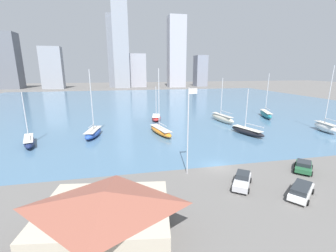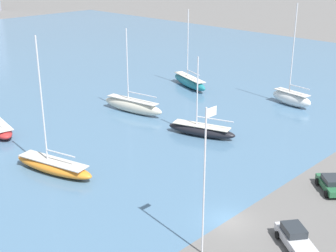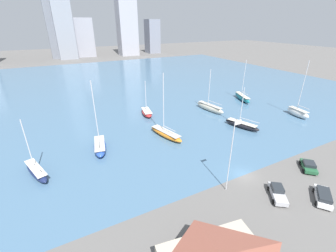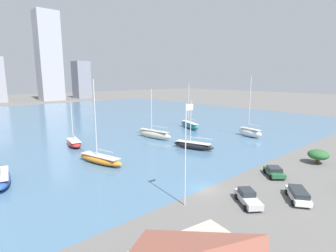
# 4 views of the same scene
# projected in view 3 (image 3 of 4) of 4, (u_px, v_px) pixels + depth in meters

# --- Properties ---
(ground_plane) EXTENTS (500.00, 500.00, 0.00)m
(ground_plane) POSITION_uv_depth(u_px,v_px,m) (244.00, 175.00, 40.16)
(ground_plane) COLOR #605E5B
(harbor_water) EXTENTS (180.00, 140.00, 0.00)m
(harbor_water) POSITION_uv_depth(u_px,v_px,m) (124.00, 86.00, 96.47)
(harbor_water) COLOR #476B89
(harbor_water) RESTS_ON ground_plane
(flag_pole) EXTENTS (1.24, 0.14, 12.45)m
(flag_pole) POSITION_uv_depth(u_px,v_px,m) (231.00, 155.00, 33.90)
(flag_pole) COLOR silver
(flag_pole) RESTS_ON ground_plane
(distant_city_skyline) EXTENTS (168.54, 20.47, 69.78)m
(distant_city_skyline) POSITION_uv_depth(u_px,v_px,m) (55.00, 21.00, 157.92)
(distant_city_skyline) COLOR slate
(distant_city_skyline) RESTS_ON ground_plane
(sailboat_blue) EXTENTS (4.07, 9.01, 14.84)m
(sailboat_blue) POSITION_uv_depth(u_px,v_px,m) (100.00, 146.00, 47.79)
(sailboat_blue) COLOR #284CA8
(sailboat_blue) RESTS_ON harbor_water
(sailboat_cream) EXTENTS (3.42, 10.99, 12.57)m
(sailboat_cream) POSITION_uv_depth(u_px,v_px,m) (210.00, 107.00, 68.83)
(sailboat_cream) COLOR beige
(sailboat_cream) RESTS_ON harbor_water
(sailboat_teal) EXTENTS (5.46, 10.77, 13.59)m
(sailboat_teal) POSITION_uv_depth(u_px,v_px,m) (242.00, 97.00, 78.36)
(sailboat_teal) COLOR #1E757F
(sailboat_teal) RESTS_ON harbor_water
(sailboat_black) EXTENTS (4.87, 9.55, 10.55)m
(sailboat_black) POSITION_uv_depth(u_px,v_px,m) (242.00, 125.00, 57.96)
(sailboat_black) COLOR black
(sailboat_black) RESTS_ON harbor_water
(sailboat_orange) EXTENTS (4.83, 10.80, 15.07)m
(sailboat_orange) POSITION_uv_depth(u_px,v_px,m) (166.00, 133.00, 53.36)
(sailboat_orange) COLOR orange
(sailboat_orange) RESTS_ON harbor_water
(sailboat_white) EXTENTS (3.08, 7.50, 15.73)m
(sailboat_white) POSITION_uv_depth(u_px,v_px,m) (298.00, 112.00, 64.83)
(sailboat_white) COLOR white
(sailboat_white) RESTS_ON harbor_water
(sailboat_navy) EXTENTS (4.62, 8.98, 10.59)m
(sailboat_navy) POSITION_uv_depth(u_px,v_px,m) (36.00, 171.00, 39.92)
(sailboat_navy) COLOR #19234C
(sailboat_navy) RESTS_ON harbor_water
(sailboat_red) EXTENTS (3.82, 7.56, 9.96)m
(sailboat_red) POSITION_uv_depth(u_px,v_px,m) (147.00, 112.00, 65.97)
(sailboat_red) COLOR #B72828
(sailboat_red) RESTS_ON harbor_water
(parked_pickup_silver) EXTENTS (4.31, 4.96, 1.71)m
(parked_pickup_silver) POSITION_uv_depth(u_px,v_px,m) (278.00, 192.00, 34.89)
(parked_pickup_silver) COLOR #B7B7BC
(parked_pickup_silver) RESTS_ON ground_plane
(parked_wagon_white) EXTENTS (5.18, 4.60, 1.55)m
(parked_wagon_white) POSITION_uv_depth(u_px,v_px,m) (323.00, 196.00, 34.18)
(parked_wagon_white) COLOR white
(parked_wagon_white) RESTS_ON ground_plane
(parked_sedan_green) EXTENTS (4.47, 4.55, 1.51)m
(parked_sedan_green) POSITION_uv_depth(u_px,v_px,m) (309.00, 166.00, 41.45)
(parked_sedan_green) COLOR #235B38
(parked_sedan_green) RESTS_ON ground_plane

